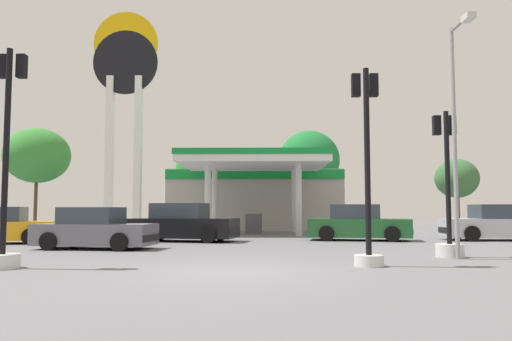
% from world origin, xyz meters
% --- Properties ---
extents(ground_plane, '(90.00, 90.00, 0.00)m').
position_xyz_m(ground_plane, '(0.00, 0.00, 0.00)').
color(ground_plane, slate).
rests_on(ground_plane, ground).
extents(gas_station, '(11.14, 12.00, 4.34)m').
position_xyz_m(gas_station, '(0.24, 21.76, 2.21)').
color(gas_station, '#ADA89E').
rests_on(gas_station, ground).
extents(station_pole_sign, '(3.88, 0.56, 13.30)m').
position_xyz_m(station_pole_sign, '(-7.55, 18.58, 8.45)').
color(station_pole_sign, white).
rests_on(station_pole_sign, ground).
extents(car_0, '(4.76, 2.69, 1.61)m').
position_xyz_m(car_0, '(-2.66, 10.27, 0.73)').
color(car_0, black).
rests_on(car_0, ground).
extents(car_1, '(4.63, 2.61, 1.56)m').
position_xyz_m(car_1, '(4.91, 11.06, 0.71)').
color(car_1, black).
rests_on(car_1, ground).
extents(car_2, '(4.32, 2.52, 1.45)m').
position_xyz_m(car_2, '(-9.67, 8.84, 0.66)').
color(car_2, black).
rests_on(car_2, ground).
extents(car_3, '(4.42, 2.11, 1.56)m').
position_xyz_m(car_3, '(10.93, 11.14, 0.71)').
color(car_3, black).
rests_on(car_3, ground).
extents(car_4, '(4.17, 2.22, 1.43)m').
position_xyz_m(car_4, '(-5.04, 6.20, 0.65)').
color(car_4, black).
rests_on(car_4, ground).
extents(traffic_signal_0, '(0.80, 0.80, 5.19)m').
position_xyz_m(traffic_signal_0, '(-5.31, 0.61, 1.68)').
color(traffic_signal_0, silver).
rests_on(traffic_signal_0, ground).
extents(traffic_signal_1, '(0.78, 0.78, 4.20)m').
position_xyz_m(traffic_signal_1, '(6.06, 3.45, 1.28)').
color(traffic_signal_1, silver).
rests_on(traffic_signal_1, ground).
extents(traffic_signal_2, '(0.70, 0.71, 4.83)m').
position_xyz_m(traffic_signal_2, '(3.28, 1.16, 1.89)').
color(traffic_signal_2, silver).
rests_on(traffic_signal_2, ground).
extents(tree_0, '(4.68, 4.68, 7.22)m').
position_xyz_m(tree_0, '(-15.64, 25.00, 5.22)').
color(tree_0, brown).
rests_on(tree_0, ground).
extents(tree_1, '(3.69, 3.69, 5.97)m').
position_xyz_m(tree_1, '(-4.00, 26.78, 4.32)').
color(tree_1, brown).
rests_on(tree_1, ground).
extents(tree_2, '(4.27, 4.27, 6.88)m').
position_xyz_m(tree_2, '(4.02, 24.31, 4.79)').
color(tree_2, brown).
rests_on(tree_2, ground).
extents(tree_3, '(3.22, 3.22, 5.12)m').
position_xyz_m(tree_3, '(15.36, 26.92, 3.64)').
color(tree_3, brown).
rests_on(tree_3, ground).
extents(corner_streetlamp, '(0.24, 1.48, 6.49)m').
position_xyz_m(corner_streetlamp, '(6.09, 2.68, 3.94)').
color(corner_streetlamp, gray).
rests_on(corner_streetlamp, ground).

